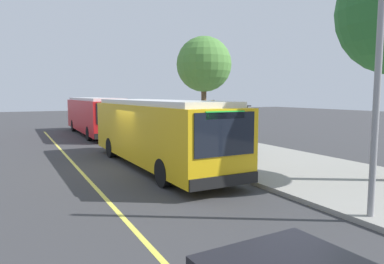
{
  "coord_description": "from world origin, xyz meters",
  "views": [
    {
      "loc": [
        14.77,
        -4.63,
        3.17
      ],
      "look_at": [
        2.82,
        1.53,
        1.75
      ],
      "focal_mm": 32.74,
      "sensor_mm": 36.0,
      "label": 1
    }
  ],
  "objects": [
    {
      "name": "lane_stripe_center",
      "position": [
        0.0,
        -2.2,
        0.0
      ],
      "size": [
        36.0,
        0.14,
        0.01
      ],
      "primitive_type": "cube",
      "color": "#E0D64C",
      "rests_on": "ground_plane"
    },
    {
      "name": "transit_bus_main",
      "position": [
        0.43,
        1.01,
        1.62
      ],
      "size": [
        10.98,
        2.79,
        2.95
      ],
      "color": "gold",
      "rests_on": "ground_plane"
    },
    {
      "name": "waiting_bench",
      "position": [
        -2.05,
        6.21,
        0.63
      ],
      "size": [
        1.6,
        0.48,
        0.95
      ],
      "color": "brown",
      "rests_on": "sidewalk_curb"
    },
    {
      "name": "street_tree_upstreet",
      "position": [
        -6.44,
        7.23,
        5.24
      ],
      "size": [
        3.77,
        3.77,
        7.01
      ],
      "color": "brown",
      "rests_on": "sidewalk_curb"
    },
    {
      "name": "sidewalk_curb",
      "position": [
        0.0,
        6.0,
        0.07
      ],
      "size": [
        44.0,
        6.4,
        0.15
      ],
      "primitive_type": "cube",
      "color": "gray",
      "rests_on": "ground_plane"
    },
    {
      "name": "ground_plane",
      "position": [
        0.0,
        0.0,
        0.0
      ],
      "size": [
        120.0,
        120.0,
        0.0
      ],
      "primitive_type": "plane",
      "color": "#38383A"
    },
    {
      "name": "transit_bus_second",
      "position": [
        -13.6,
        1.26,
        1.62
      ],
      "size": [
        11.74,
        2.65,
        2.95
      ],
      "color": "red",
      "rests_on": "ground_plane"
    },
    {
      "name": "pedestrian_commuter",
      "position": [
        0.69,
        4.85,
        1.12
      ],
      "size": [
        0.24,
        0.4,
        1.69
      ],
      "color": "#282D47",
      "rests_on": "sidewalk_curb"
    },
    {
      "name": "utility_pole",
      "position": [
        9.27,
        3.24,
        3.35
      ],
      "size": [
        0.16,
        0.16,
        6.4
      ],
      "primitive_type": "cylinder",
      "color": "gray",
      "rests_on": "sidewalk_curb"
    },
    {
      "name": "bus_shelter",
      "position": [
        -2.18,
        6.23,
        1.92
      ],
      "size": [
        2.9,
        1.6,
        2.48
      ],
      "color": "#333338",
      "rests_on": "sidewalk_curb"
    },
    {
      "name": "route_sign_post",
      "position": [
        1.0,
        3.57,
        1.96
      ],
      "size": [
        0.44,
        0.08,
        2.8
      ],
      "color": "#333338",
      "rests_on": "sidewalk_curb"
    }
  ]
}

